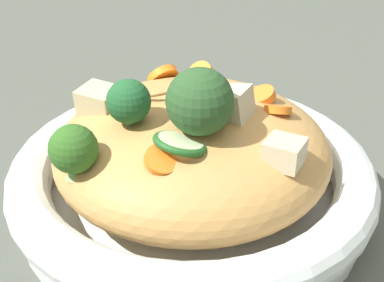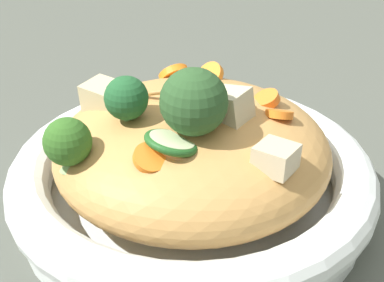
# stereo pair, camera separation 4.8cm
# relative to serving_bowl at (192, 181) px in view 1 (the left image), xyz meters

# --- Properties ---
(ground_plane) EXTENTS (3.00, 3.00, 0.00)m
(ground_plane) POSITION_rel_serving_bowl_xyz_m (0.00, 0.00, -0.03)
(ground_plane) COLOR #4B4E46
(serving_bowl) EXTENTS (0.31, 0.31, 0.06)m
(serving_bowl) POSITION_rel_serving_bowl_xyz_m (0.00, 0.00, 0.00)
(serving_bowl) COLOR white
(serving_bowl) RESTS_ON ground_plane
(noodle_heap) EXTENTS (0.23, 0.23, 0.10)m
(noodle_heap) POSITION_rel_serving_bowl_xyz_m (-0.00, 0.00, 0.03)
(noodle_heap) COLOR tan
(noodle_heap) RESTS_ON serving_bowl
(broccoli_florets) EXTENTS (0.10, 0.15, 0.08)m
(broccoli_florets) POSITION_rel_serving_bowl_xyz_m (0.02, -0.04, 0.09)
(broccoli_florets) COLOR #8EB16D
(broccoli_florets) RESTS_ON serving_bowl
(carrot_coins) EXTENTS (0.17, 0.15, 0.04)m
(carrot_coins) POSITION_rel_serving_bowl_xyz_m (-0.02, 0.03, 0.07)
(carrot_coins) COLOR orange
(carrot_coins) RESTS_ON serving_bowl
(zucchini_slices) EXTENTS (0.08, 0.10, 0.03)m
(zucchini_slices) POSITION_rel_serving_bowl_xyz_m (0.02, 0.00, 0.07)
(zucchini_slices) COLOR beige
(zucchini_slices) RESTS_ON serving_bowl
(chicken_chunks) EXTENTS (0.18, 0.13, 0.04)m
(chicken_chunks) POSITION_rel_serving_bowl_xyz_m (0.01, -0.01, 0.07)
(chicken_chunks) COLOR #CAB792
(chicken_chunks) RESTS_ON serving_bowl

